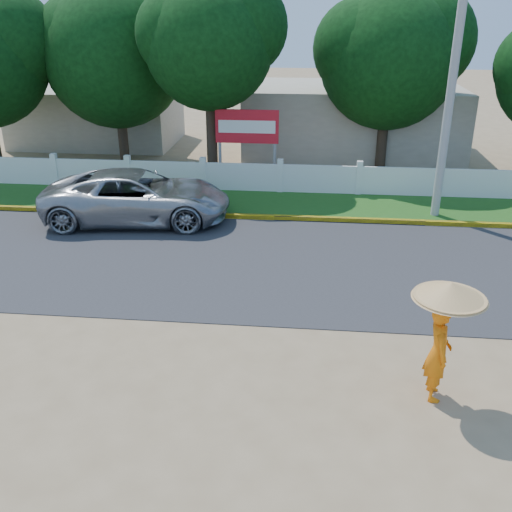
{
  "coord_description": "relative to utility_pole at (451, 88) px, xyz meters",
  "views": [
    {
      "loc": [
        1.23,
        -10.08,
        6.64
      ],
      "look_at": [
        0.0,
        2.0,
        1.3
      ],
      "focal_mm": 40.0,
      "sensor_mm": 36.0,
      "label": 1
    }
  ],
  "objects": [
    {
      "name": "utility_pole",
      "position": [
        0.0,
        0.0,
        0.0
      ],
      "size": [
        0.28,
        0.28,
        8.5
      ],
      "primitive_type": "cylinder",
      "color": "#9A9A97",
      "rests_on": "ground"
    },
    {
      "name": "fence",
      "position": [
        -5.49,
        2.15,
        -3.7
      ],
      "size": [
        40.0,
        0.1,
        1.1
      ],
      "primitive_type": "cube",
      "color": "silver",
      "rests_on": "ground"
    },
    {
      "name": "grass_verge",
      "position": [
        -5.49,
        0.7,
        -4.23
      ],
      "size": [
        60.0,
        3.5,
        0.03
      ],
      "primitive_type": "cube",
      "color": "#2D601E",
      "rests_on": "ground"
    },
    {
      "name": "monk_with_parasol",
      "position": [
        -1.86,
        -10.19,
        -2.72
      ],
      "size": [
        1.29,
        1.29,
        2.34
      ],
      "color": "orange",
      "rests_on": "ground"
    },
    {
      "name": "curb",
      "position": [
        -5.49,
        -1.0,
        -4.17
      ],
      "size": [
        40.0,
        0.18,
        0.16
      ],
      "primitive_type": "cube",
      "color": "yellow",
      "rests_on": "ground"
    },
    {
      "name": "billboard",
      "position": [
        -6.89,
        3.24,
        -2.11
      ],
      "size": [
        2.5,
        0.13,
        2.95
      ],
      "color": "gray",
      "rests_on": "ground"
    },
    {
      "name": "ground",
      "position": [
        -5.49,
        -9.05,
        -4.25
      ],
      "size": [
        120.0,
        120.0,
        0.0
      ],
      "primitive_type": "plane",
      "color": "#9E8460",
      "rests_on": "ground"
    },
    {
      "name": "building_far",
      "position": [
        -15.49,
        9.95,
        -2.85
      ],
      "size": [
        8.0,
        5.0,
        2.8
      ],
      "primitive_type": "cube",
      "color": "#B7AD99",
      "rests_on": "ground"
    },
    {
      "name": "tree_row",
      "position": [
        -4.59,
        5.24,
        0.63
      ],
      "size": [
        33.69,
        7.72,
        8.63
      ],
      "color": "#473828",
      "rests_on": "ground"
    },
    {
      "name": "building_near",
      "position": [
        -2.49,
        8.95,
        -2.65
      ],
      "size": [
        10.0,
        6.0,
        3.2
      ],
      "primitive_type": "cube",
      "color": "#B7AD99",
      "rests_on": "ground"
    },
    {
      "name": "road",
      "position": [
        -5.49,
        -4.55,
        -4.24
      ],
      "size": [
        60.0,
        7.0,
        0.02
      ],
      "primitive_type": "cube",
      "color": "#38383A",
      "rests_on": "ground"
    },
    {
      "name": "vehicle",
      "position": [
        -10.01,
        -1.55,
        -3.4
      ],
      "size": [
        6.36,
        3.43,
        1.7
      ],
      "primitive_type": "imported",
      "rotation": [
        0.0,
        0.0,
        1.68
      ],
      "color": "#9EA0A5",
      "rests_on": "ground"
    }
  ]
}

